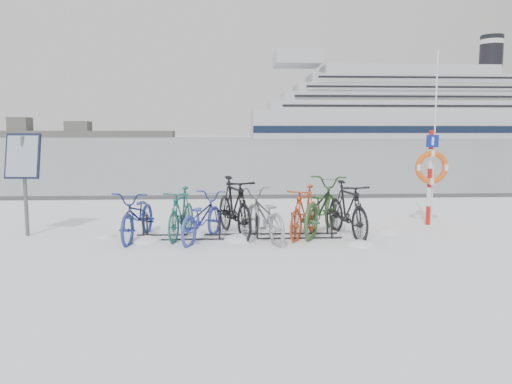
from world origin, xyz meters
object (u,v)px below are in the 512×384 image
Objects in this scene: bike_rack at (238,228)px; lifebuoy_station at (431,168)px; cruise_ferry at (404,111)px; info_board at (23,162)px.

bike_rack is 4.51m from lifebuoy_station.
bike_rack is 206.63m from cruise_ferry.
cruise_ferry is (67.17, 192.50, 10.08)m from lifebuoy_station.
bike_rack is 1.05× the size of lifebuoy_station.
info_board is 0.53× the size of lifebuoy_station.
cruise_ferry is (75.60, 193.23, 9.90)m from info_board.
lifebuoy_station is 0.03× the size of cruise_ferry.
cruise_ferry is at bearing 69.75° from bike_rack.
info_board is at bearing -175.06° from lifebuoy_station.
cruise_ferry is (71.42, 193.57, 11.17)m from bike_rack.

